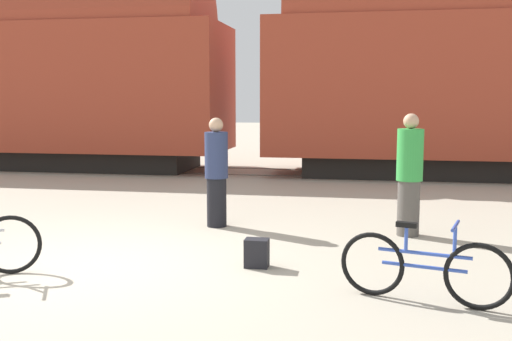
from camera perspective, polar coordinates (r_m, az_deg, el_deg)
The scene contains 8 objects.
ground_plane at distance 7.51m, azimuth -14.75°, elevation -8.72°, with size 80.00×80.00×0.00m, color #B2A893.
freight_train at distance 16.09m, azimuth -0.91°, elevation 9.92°, with size 25.95×3.02×5.38m.
rail_near at distance 15.49m, azimuth -1.40°, elevation -0.40°, with size 37.95×0.07×0.01m, color #4C4238.
rail_far at distance 16.89m, azimuth -0.42°, elevation 0.21°, with size 37.95×0.07×0.01m, color #4C4238.
bicycle_blue at distance 6.14m, azimuth 15.69°, elevation -8.91°, with size 1.63×0.54×0.81m.
person_in_navy at distance 9.27m, azimuth -3.79°, elevation -0.21°, with size 0.36×0.36×1.69m.
person_in_green at distance 8.91m, azimuth 14.40°, elevation -0.45°, with size 0.38×0.38×1.77m.
backpack at distance 7.15m, azimuth 0.07°, elevation -7.86°, with size 0.28×0.20×0.34m.
Camera 1 is at (3.10, -6.54, 2.01)m, focal length 42.00 mm.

